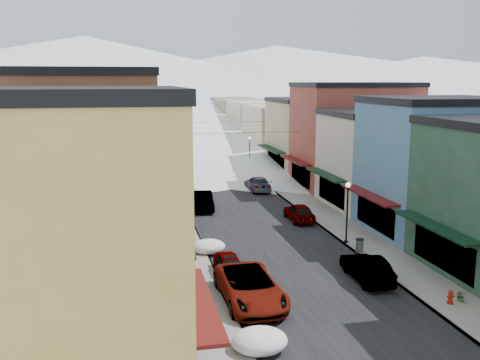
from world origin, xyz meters
name	(u,v)px	position (x,y,z in m)	size (l,w,h in m)	color
road	(200,163)	(0.00, 60.00, 0.01)	(10.00, 160.00, 0.01)	black
sidewalk_left	(153,164)	(-6.60, 60.00, 0.07)	(3.20, 160.00, 0.15)	gray
sidewalk_right	(245,161)	(6.60, 60.00, 0.07)	(3.20, 160.00, 0.15)	gray
curb_left	(164,164)	(-5.05, 60.00, 0.07)	(0.10, 160.00, 0.15)	slate
curb_right	(234,161)	(5.05, 60.00, 0.07)	(0.10, 160.00, 0.15)	slate
bldg_l_yellow	(43,249)	(-13.19, 4.00, 5.76)	(11.30, 8.70, 11.50)	gold
bldg_l_cream	(68,217)	(-13.19, 12.50, 4.76)	(11.30, 8.20, 9.50)	#B6A792
bldg_l_brick_near	(72,165)	(-13.69, 20.50, 6.26)	(12.30, 8.20, 12.50)	brown
bldg_l_grayblue	(89,170)	(-13.19, 29.00, 4.51)	(11.30, 9.20, 9.00)	#788DA0
bldg_l_brick_far	(84,145)	(-14.19, 38.00, 5.51)	(13.30, 9.20, 11.00)	brown
bldg_l_tan	(100,139)	(-13.19, 48.00, 5.01)	(11.30, 11.20, 10.00)	tan
bldg_r_blue	(437,166)	(13.19, 21.00, 5.26)	(11.30, 9.20, 10.50)	teal
bldg_r_cream	(387,159)	(13.69, 30.00, 4.51)	(12.30, 9.20, 9.00)	beige
bldg_r_brick_far	(353,136)	(14.19, 39.00, 5.76)	(13.30, 9.20, 11.50)	maroon
bldg_r_tan	(314,136)	(13.19, 49.00, 4.76)	(11.30, 11.20, 9.50)	tan
distant_blocks	(183,123)	(0.00, 83.00, 4.00)	(34.00, 55.00, 8.00)	gray
mountain_ridge	(107,75)	(-19.47, 277.18, 14.36)	(670.00, 340.00, 34.00)	silver
overhead_cables	(213,127)	(0.00, 47.50, 6.20)	(16.40, 15.04, 0.04)	black
car_white_suv	(250,287)	(-3.95, 10.71, 0.90)	(2.97, 6.45, 1.79)	silver
car_silver_sedan	(230,266)	(-4.30, 14.72, 0.68)	(1.60, 3.97, 1.35)	#999BA0
car_dark_hatch	(203,201)	(-3.50, 31.99, 0.82)	(1.73, 4.95, 1.63)	black
car_silver_wagon	(184,171)	(-3.50, 48.42, 0.86)	(2.42, 5.94, 1.72)	gray
car_green_sedan	(367,268)	(3.55, 12.44, 0.78)	(1.65, 4.73, 1.56)	black
car_gray_suv	(299,212)	(3.92, 26.36, 0.76)	(1.79, 4.44, 1.51)	gray
car_black_sedan	(258,184)	(3.50, 39.35, 0.75)	(2.11, 5.18, 1.50)	black
car_lane_silver	(183,157)	(-2.20, 61.47, 0.74)	(1.76, 4.36, 1.49)	gray
car_lane_white	(205,150)	(1.91, 68.16, 0.84)	(2.78, 6.04, 1.68)	silver
fire_hydrant	(450,297)	(6.27, 8.08, 0.49)	(0.43, 0.32, 0.73)	#A41408
trash_can	(360,245)	(5.20, 17.06, 0.63)	(0.56, 0.56, 0.94)	slate
streetlamp_near	(347,205)	(5.20, 19.35, 2.95)	(0.37, 0.37, 4.44)	black
streetlamp_far	(250,149)	(5.65, 52.51, 2.84)	(0.36, 0.36, 4.27)	black
planter_near	(461,296)	(6.99, 8.21, 0.46)	(0.57, 0.49, 0.63)	#325727
snow_pile_near	(259,340)	(-4.71, 5.58, 0.50)	(2.50, 2.74, 1.06)	white
snow_pile_mid	(208,247)	(-4.88, 19.42, 0.47)	(2.34, 2.64, 0.99)	white
snow_pile_far	(186,189)	(-4.28, 39.19, 0.50)	(2.45, 2.71, 1.04)	white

